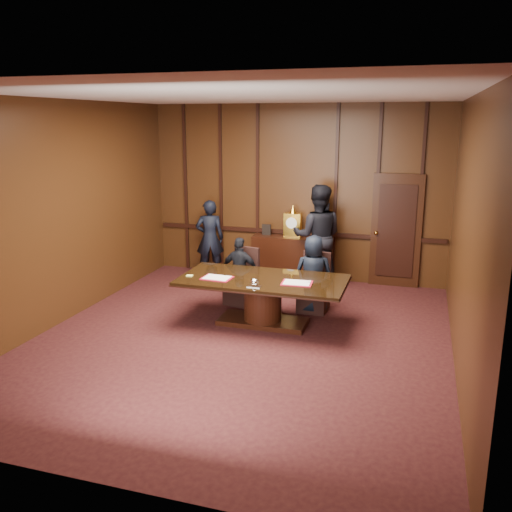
# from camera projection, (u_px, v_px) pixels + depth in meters

# --- Properties ---
(room) EXTENTS (7.00, 7.04, 3.50)m
(room) POSITION_uv_depth(u_px,v_px,m) (248.00, 224.00, 7.75)
(room) COLOR black
(room) RESTS_ON ground
(sideboard) EXTENTS (1.60, 0.45, 1.54)m
(sideboard) POSITION_uv_depth(u_px,v_px,m) (292.00, 257.00, 10.97)
(sideboard) COLOR black
(sideboard) RESTS_ON ground
(conference_table) EXTENTS (2.62, 1.32, 0.76)m
(conference_table) POSITION_uv_depth(u_px,v_px,m) (263.00, 294.00, 8.56)
(conference_table) COLOR black
(conference_table) RESTS_ON ground
(folder_left) EXTENTS (0.48, 0.35, 0.02)m
(folder_left) POSITION_uv_depth(u_px,v_px,m) (217.00, 278.00, 8.50)
(folder_left) COLOR #B41029
(folder_left) RESTS_ON conference_table
(folder_right) EXTENTS (0.48, 0.36, 0.02)m
(folder_right) POSITION_uv_depth(u_px,v_px,m) (297.00, 283.00, 8.24)
(folder_right) COLOR #B41029
(folder_right) RESTS_ON conference_table
(inkstand) EXTENTS (0.20, 0.14, 0.12)m
(inkstand) POSITION_uv_depth(u_px,v_px,m) (254.00, 283.00, 8.07)
(inkstand) COLOR white
(inkstand) RESTS_ON conference_table
(notepad) EXTENTS (0.11, 0.08, 0.01)m
(notepad) POSITION_uv_depth(u_px,v_px,m) (190.00, 276.00, 8.63)
(notepad) COLOR #F3F778
(notepad) RESTS_ON conference_table
(chair_left) EXTENTS (0.58, 0.58, 0.99)m
(chair_left) POSITION_uv_depth(u_px,v_px,m) (242.00, 287.00, 9.61)
(chair_left) COLOR black
(chair_left) RESTS_ON ground
(chair_right) EXTENTS (0.50, 0.50, 0.99)m
(chair_right) POSITION_uv_depth(u_px,v_px,m) (314.00, 294.00, 9.24)
(chair_right) COLOR black
(chair_right) RESTS_ON ground
(signatory_left) EXTENTS (0.72, 0.32, 1.21)m
(signatory_left) POSITION_uv_depth(u_px,v_px,m) (240.00, 271.00, 9.47)
(signatory_left) COLOR black
(signatory_left) RESTS_ON ground
(signatory_right) EXTENTS (0.72, 0.53, 1.33)m
(signatory_right) POSITION_uv_depth(u_px,v_px,m) (313.00, 274.00, 9.08)
(signatory_right) COLOR black
(signatory_right) RESTS_ON ground
(witness_left) EXTENTS (0.68, 0.56, 1.59)m
(witness_left) POSITION_uv_depth(u_px,v_px,m) (210.00, 238.00, 11.24)
(witness_left) COLOR black
(witness_left) RESTS_ON ground
(witness_right) EXTENTS (1.07, 0.90, 2.00)m
(witness_right) POSITION_uv_depth(u_px,v_px,m) (318.00, 236.00, 10.44)
(witness_right) COLOR black
(witness_right) RESTS_ON ground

